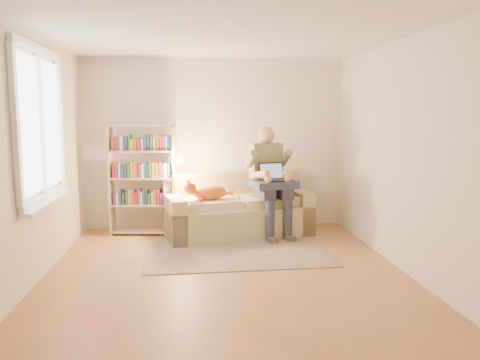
{
  "coord_description": "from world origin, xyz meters",
  "views": [
    {
      "loc": [
        -0.36,
        -5.03,
        1.75
      ],
      "look_at": [
        0.26,
        1.0,
        0.91
      ],
      "focal_mm": 35.0,
      "sensor_mm": 36.0,
      "label": 1
    }
  ],
  "objects": [
    {
      "name": "wall_back",
      "position": [
        0.0,
        2.25,
        1.3
      ],
      "size": [
        4.0,
        0.02,
        2.6
      ],
      "primitive_type": "cube",
      "color": "silver",
      "rests_on": "floor"
    },
    {
      "name": "person",
      "position": [
        0.76,
        1.66,
        0.88
      ],
      "size": [
        0.58,
        0.79,
        1.58
      ],
      "rotation": [
        0.0,
        0.0,
        0.21
      ],
      "color": "gray",
      "rests_on": "sofa"
    },
    {
      "name": "wall_left",
      "position": [
        -2.0,
        0.0,
        1.3
      ],
      "size": [
        0.02,
        4.5,
        2.6
      ],
      "primitive_type": "cube",
      "color": "silver",
      "rests_on": "floor"
    },
    {
      "name": "blanket",
      "position": [
        0.85,
        1.5,
        0.77
      ],
      "size": [
        0.69,
        0.61,
        0.1
      ],
      "primitive_type": "cube",
      "rotation": [
        0.0,
        0.0,
        0.21
      ],
      "color": "#2B374B",
      "rests_on": "person"
    },
    {
      "name": "floor",
      "position": [
        0.0,
        0.0,
        0.0
      ],
      "size": [
        4.5,
        4.5,
        0.0
      ],
      "primitive_type": "plane",
      "color": "#936742",
      "rests_on": "ground"
    },
    {
      "name": "window",
      "position": [
        -1.95,
        0.2,
        1.38
      ],
      "size": [
        0.12,
        1.52,
        1.69
      ],
      "color": "white",
      "rests_on": "wall_left"
    },
    {
      "name": "cat",
      "position": [
        -0.18,
        1.48,
        0.68
      ],
      "size": [
        0.71,
        0.36,
        0.27
      ],
      "rotation": [
        0.0,
        0.0,
        0.21
      ],
      "color": "orange",
      "rests_on": "sofa"
    },
    {
      "name": "bookshelf",
      "position": [
        -1.08,
        1.84,
        0.9
      ],
      "size": [
        1.08,
        0.41,
        1.63
      ],
      "rotation": [
        0.0,
        0.0,
        -0.11
      ],
      "color": "#BDA98E",
      "rests_on": "floor"
    },
    {
      "name": "wall_right",
      "position": [
        2.0,
        0.0,
        1.3
      ],
      "size": [
        0.02,
        4.5,
        2.6
      ],
      "primitive_type": "cube",
      "color": "silver",
      "rests_on": "floor"
    },
    {
      "name": "sofa",
      "position": [
        0.29,
        1.72,
        0.32
      ],
      "size": [
        2.23,
        1.35,
        0.88
      ],
      "rotation": [
        0.0,
        0.0,
        0.21
      ],
      "color": "tan",
      "rests_on": "floor"
    },
    {
      "name": "rug",
      "position": [
        0.2,
        0.69,
        0.01
      ],
      "size": [
        2.34,
        1.42,
        0.01
      ],
      "primitive_type": "cube",
      "rotation": [
        0.0,
        0.0,
        0.03
      ],
      "color": "gray",
      "rests_on": "floor"
    },
    {
      "name": "ceiling",
      "position": [
        0.0,
        0.0,
        2.6
      ],
      "size": [
        4.0,
        4.5,
        0.02
      ],
      "primitive_type": "cube",
      "color": "white",
      "rests_on": "wall_back"
    },
    {
      "name": "wall_front",
      "position": [
        0.0,
        -2.25,
        1.3
      ],
      "size": [
        4.0,
        0.02,
        2.6
      ],
      "primitive_type": "cube",
      "color": "silver",
      "rests_on": "floor"
    },
    {
      "name": "laptop",
      "position": [
        0.84,
        1.52,
        0.89
      ],
      "size": [
        0.42,
        0.38,
        0.32
      ],
      "rotation": [
        0.0,
        0.0,
        0.21
      ],
      "color": "black",
      "rests_on": "blanket"
    }
  ]
}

